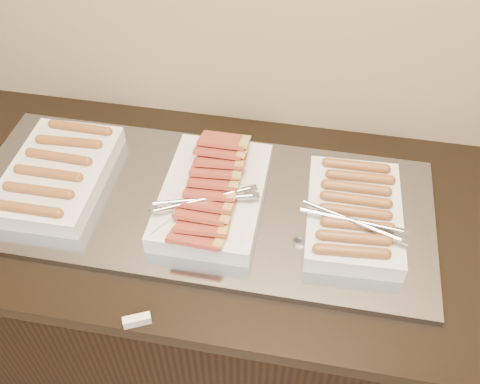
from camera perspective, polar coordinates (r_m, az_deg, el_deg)
name	(u,v)px	position (r m, az deg, el deg)	size (l,w,h in m)	color
counter	(211,298)	(1.76, -3.16, -11.21)	(2.06, 0.76, 0.90)	black
warming_tray	(198,202)	(1.39, -4.49, -1.08)	(1.20, 0.50, 0.02)	#90939D
dish_left	(58,173)	(1.49, -18.87, 1.95)	(0.25, 0.37, 0.07)	silver
dish_center	(212,193)	(1.35, -2.97, -0.16)	(0.27, 0.40, 0.10)	silver
dish_right	(354,213)	(1.33, 12.03, -2.24)	(0.27, 0.35, 0.08)	silver
label_holder	(137,320)	(1.20, -10.93, -13.30)	(0.06, 0.02, 0.02)	silver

